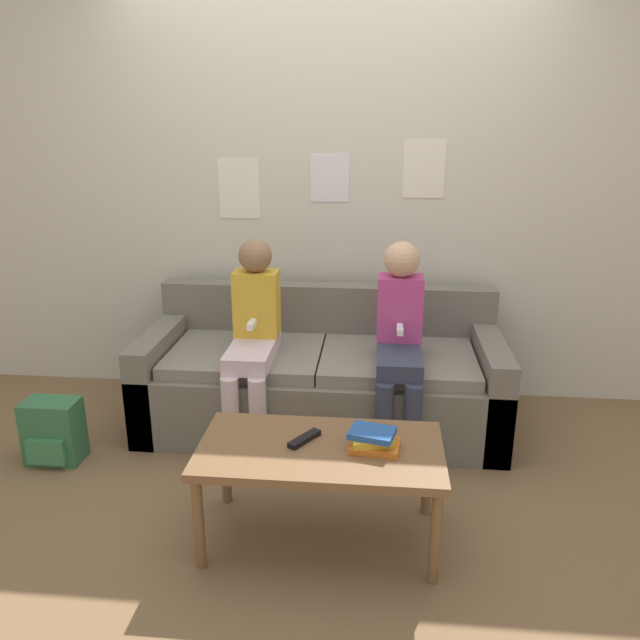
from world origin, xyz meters
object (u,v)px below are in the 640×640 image
Objects in this scene: coffee_table at (320,457)px; couch at (322,380)px; backpack at (53,432)px; person_left at (253,332)px; person_right at (399,335)px; tv_remote at (304,439)px.

couch is at bearing 94.92° from coffee_table.
couch is 5.99× the size of backpack.
couch is 1.84× the size of person_left.
person_right is (0.78, 0.00, 0.01)m from person_left.
coffee_table is 0.91× the size of person_right.
person_left is at bearing 21.09° from backpack.
couch is 1.03m from tv_remote.
coffee_table is 0.96m from person_right.
coffee_table is (0.09, -1.06, 0.12)m from couch.
tv_remote is 0.49× the size of backpack.
coffee_table is 0.10m from tv_remote.
couch is 1.45m from backpack.
tv_remote is 1.46m from backpack.
person_right is 6.65× the size of tv_remote.
tv_remote is at bearing -65.71° from person_left.
coffee_table is at bearing -110.84° from person_right.
couch is 1.07m from coffee_table.
coffee_table is at bearing -62.90° from person_left.
couch is at bearing 124.77° from tv_remote.
couch is 0.53m from person_left.
person_left is 0.93m from tv_remote.
backpack is (-1.43, 0.49, -0.22)m from coffee_table.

